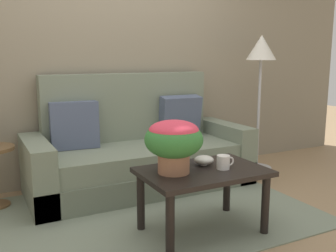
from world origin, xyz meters
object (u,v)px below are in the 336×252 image
object	(u,v)px
coffee_table	(203,180)
coffee_mug	(224,162)
floor_lamp	(261,63)
potted_plant	(174,140)
couch	(138,154)
snack_bowl	(204,160)

from	to	relation	value
coffee_table	coffee_mug	distance (m)	0.20
floor_lamp	potted_plant	distance (m)	1.99
couch	coffee_mug	distance (m)	1.24
couch	coffee_mug	bearing A→B (deg)	-82.65
coffee_mug	couch	bearing A→B (deg)	97.35
coffee_table	coffee_mug	world-z (taller)	coffee_mug
couch	potted_plant	world-z (taller)	couch
potted_plant	snack_bowl	bearing A→B (deg)	13.03
potted_plant	snack_bowl	world-z (taller)	potted_plant
couch	snack_bowl	world-z (taller)	couch
potted_plant	coffee_mug	xyz separation A→B (m)	(0.36, -0.08, -0.18)
couch	coffee_table	distance (m)	1.16
potted_plant	coffee_mug	distance (m)	0.42
couch	floor_lamp	xyz separation A→B (m)	(1.42, -0.09, 0.88)
coffee_table	potted_plant	bearing A→B (deg)	172.67
couch	potted_plant	size ratio (longest dim) A/B	5.27
coffee_table	floor_lamp	distance (m)	1.94
couch	coffee_table	bearing A→B (deg)	-89.16
couch	floor_lamp	bearing A→B (deg)	-3.59
coffee_mug	snack_bowl	bearing A→B (deg)	114.93
coffee_table	potted_plant	distance (m)	0.38
floor_lamp	coffee_mug	xyz separation A→B (m)	(-1.27, -1.13, -0.67)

